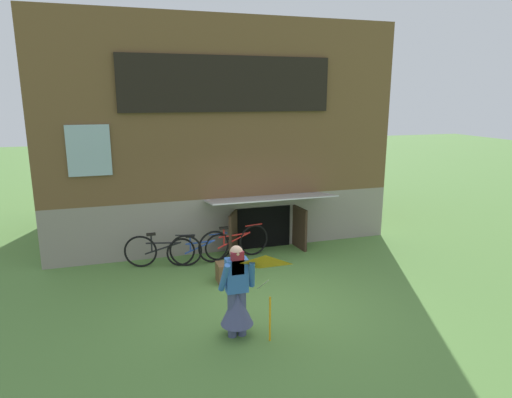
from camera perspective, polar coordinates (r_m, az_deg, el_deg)
ground_plane at (r=8.44m, az=1.67°, el=-13.23°), size 60.00×60.00×0.00m
log_house at (r=12.90m, az=-6.16°, el=8.71°), size 8.55×6.06×5.53m
person at (r=7.14m, az=-2.47°, el=-12.72°), size 0.60×0.52×1.52m
kite at (r=6.55m, az=1.25°, el=-10.11°), size 0.84×0.90×1.40m
bicycle_red at (r=10.44m, az=-2.84°, el=-5.62°), size 1.77×0.37×0.81m
bicycle_blue at (r=10.25m, az=-7.23°, el=-6.37°), size 1.53×0.18×0.70m
bicycle_black at (r=10.17m, az=-11.85°, el=-6.48°), size 1.69×0.45×0.79m
wooden_crate at (r=9.27m, az=-3.59°, el=-9.38°), size 0.46×0.39×0.41m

